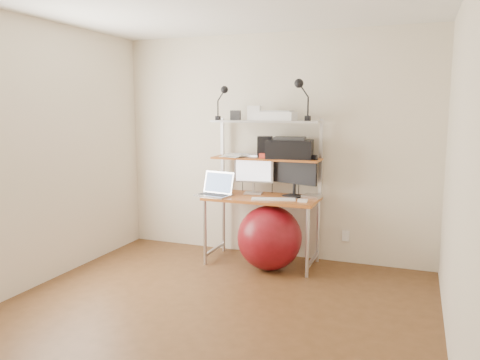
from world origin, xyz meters
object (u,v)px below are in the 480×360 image
(laptop, at_px, (216,190))
(exercise_ball, at_px, (269,238))
(monitor_silver, at_px, (254,171))
(printer, at_px, (290,148))
(monitor_black, at_px, (295,171))

(laptop, distance_m, exercise_ball, 0.78)
(monitor_silver, bearing_deg, printer, -11.47)
(monitor_black, relative_size, exercise_ball, 0.80)
(printer, bearing_deg, monitor_black, 5.80)
(laptop, bearing_deg, printer, 27.83)
(monitor_silver, relative_size, laptop, 1.17)
(monitor_silver, relative_size, exercise_ball, 0.71)
(exercise_ball, bearing_deg, laptop, 175.33)
(monitor_silver, relative_size, printer, 0.93)
(monitor_silver, distance_m, monitor_black, 0.46)
(monitor_silver, xyz_separation_m, laptop, (-0.34, -0.25, -0.20))
(printer, bearing_deg, laptop, -170.02)
(monitor_silver, xyz_separation_m, exercise_ball, (0.28, -0.30, -0.66))
(laptop, xyz_separation_m, exercise_ball, (0.63, -0.05, -0.46))
(laptop, relative_size, exercise_ball, 0.61)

